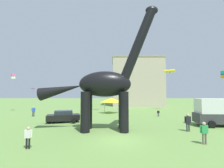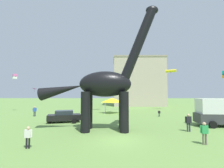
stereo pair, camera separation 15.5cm
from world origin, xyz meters
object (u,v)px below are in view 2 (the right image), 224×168
(festival_canopy_tent, at_px, (112,100))
(kite_far_left, at_px, (34,89))
(person_watching_child, at_px, (159,113))
(person_near_flyer, at_px, (188,121))
(parked_box_truck, at_px, (220,112))
(person_photographer, at_px, (28,135))
(kite_mid_right, at_px, (171,71))
(person_vendor_side, at_px, (204,131))
(parked_sedan_left, at_px, (64,116))
(dinosaur_sculpture, at_px, (105,84))
(person_far_spectator, at_px, (35,110))
(kite_near_low, at_px, (15,76))
(kite_mid_center, at_px, (101,88))

(festival_canopy_tent, distance_m, kite_far_left, 18.99)
(person_watching_child, relative_size, person_near_flyer, 0.63)
(parked_box_truck, height_order, person_watching_child, parked_box_truck)
(person_watching_child, bearing_deg, person_photographer, -140.80)
(festival_canopy_tent, relative_size, kite_mid_right, 1.28)
(person_photographer, height_order, person_near_flyer, person_near_flyer)
(parked_box_truck, relative_size, festival_canopy_tent, 1.82)
(parked_box_truck, distance_m, festival_canopy_tent, 17.55)
(festival_canopy_tent, distance_m, kite_mid_right, 16.68)
(person_vendor_side, distance_m, person_near_flyer, 4.10)
(parked_sedan_left, relative_size, festival_canopy_tent, 1.44)
(dinosaur_sculpture, relative_size, person_far_spectator, 8.08)
(kite_far_left, relative_size, kite_near_low, 1.11)
(festival_canopy_tent, bearing_deg, dinosaur_sculpture, -92.62)
(person_vendor_side, relative_size, person_far_spectator, 1.01)
(dinosaur_sculpture, height_order, person_watching_child, dinosaur_sculpture)
(parked_sedan_left, relative_size, person_far_spectator, 2.75)
(person_photographer, xyz_separation_m, kite_mid_right, (19.57, 25.94, 8.22))
(kite_mid_right, distance_m, kite_mid_center, 17.07)
(person_watching_child, distance_m, kite_far_left, 27.99)
(dinosaur_sculpture, bearing_deg, person_far_spectator, 169.68)
(dinosaur_sculpture, bearing_deg, person_near_flyer, 25.05)
(festival_canopy_tent, xyz_separation_m, kite_far_left, (-18.04, 5.46, 2.38))
(dinosaur_sculpture, relative_size, person_vendor_side, 8.00)
(festival_canopy_tent, bearing_deg, kite_mid_center, 117.86)
(parked_sedan_left, distance_m, festival_canopy_tent, 11.56)
(person_vendor_side, relative_size, kite_near_low, 1.58)
(person_near_flyer, height_order, kite_near_low, kite_near_low)
(person_watching_child, bearing_deg, person_vendor_side, -102.30)
(person_near_flyer, relative_size, kite_near_low, 1.67)
(person_far_spectator, relative_size, festival_canopy_tent, 0.52)
(kite_mid_right, bearing_deg, person_near_flyer, -106.24)
(person_far_spectator, bearing_deg, kite_mid_right, -149.33)
(person_vendor_side, height_order, person_far_spectator, person_vendor_side)
(person_far_spectator, relative_size, kite_mid_center, 0.65)
(person_near_flyer, relative_size, kite_mid_center, 0.69)
(parked_box_truck, bearing_deg, kite_mid_right, 90.25)
(person_watching_child, height_order, festival_canopy_tent, festival_canopy_tent)
(dinosaur_sculpture, relative_size, person_watching_child, 11.94)
(kite_far_left, bearing_deg, kite_near_low, -136.49)
(parked_sedan_left, relative_size, parked_box_truck, 0.79)
(person_vendor_side, xyz_separation_m, kite_far_left, (-25.13, 24.05, 3.92))
(kite_far_left, height_order, kite_near_low, kite_near_low)
(person_far_spectator, xyz_separation_m, kite_mid_right, (26.89, 10.58, 8.14))
(person_watching_child, bearing_deg, parked_box_truck, -66.79)
(festival_canopy_tent, height_order, kite_mid_center, kite_mid_center)
(kite_far_left, bearing_deg, parked_sedan_left, -51.93)
(parked_sedan_left, height_order, person_watching_child, parked_sedan_left)
(dinosaur_sculpture, xyz_separation_m, person_photographer, (-5.01, -5.48, -3.90))
(person_photographer, bearing_deg, festival_canopy_tent, 172.25)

